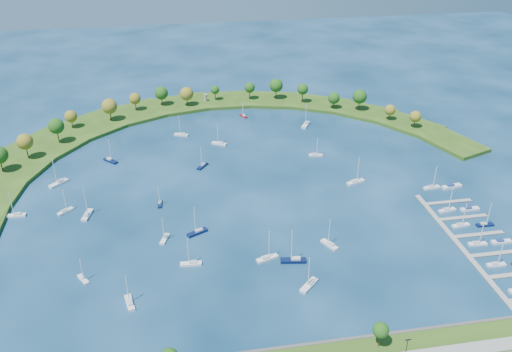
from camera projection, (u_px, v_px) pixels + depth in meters
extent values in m
plane|color=#06243C|center=(248.00, 189.00, 258.08)|extent=(700.00, 700.00, 0.00)
cube|color=#474442|center=(298.00, 347.00, 169.19)|extent=(420.00, 1.20, 1.80)
cylinder|color=#382314|center=(379.00, 340.00, 167.32)|extent=(0.56, 0.56, 5.60)
sphere|color=#184D13|center=(381.00, 331.00, 165.46)|extent=(5.20, 5.20, 5.20)
cylinder|color=black|center=(406.00, 352.00, 160.09)|extent=(0.24, 0.24, 10.00)
cube|color=#264512|center=(6.00, 171.00, 272.43)|extent=(50.23, 54.30, 2.00)
cube|color=#264512|center=(46.00, 146.00, 297.92)|extent=(54.07, 56.09, 2.00)
cube|color=#264512|center=(88.00, 127.00, 320.59)|extent=(55.20, 54.07, 2.00)
cube|color=#264512|center=(133.00, 114.00, 339.11)|extent=(53.65, 48.47, 2.00)
cube|color=#264512|center=(178.00, 105.00, 352.41)|extent=(49.62, 39.75, 2.00)
cube|color=#264512|center=(223.00, 100.00, 359.73)|extent=(44.32, 29.96, 2.00)
cube|color=#264512|center=(269.00, 100.00, 360.63)|extent=(49.49, 38.05, 2.00)
cube|color=#264512|center=(314.00, 103.00, 355.07)|extent=(51.13, 44.12, 2.00)
cube|color=#264512|center=(360.00, 111.00, 343.37)|extent=(49.19, 47.96, 2.00)
cube|color=#264512|center=(404.00, 123.00, 326.21)|extent=(43.90, 49.49, 2.00)
cube|color=#264512|center=(447.00, 140.00, 304.57)|extent=(35.67, 48.74, 2.00)
cylinder|color=#382314|center=(1.00, 165.00, 267.80)|extent=(0.56, 0.56, 7.42)
cylinder|color=#382314|center=(27.00, 152.00, 280.11)|extent=(0.56, 0.56, 8.18)
sphere|color=brown|center=(25.00, 142.00, 277.32)|extent=(8.46, 8.46, 8.46)
cylinder|color=#382314|center=(58.00, 136.00, 296.98)|extent=(0.56, 0.56, 8.48)
sphere|color=#184D13|center=(56.00, 126.00, 294.09)|extent=(8.69, 8.69, 8.69)
cylinder|color=#382314|center=(72.00, 123.00, 316.05)|extent=(0.56, 0.56, 5.84)
sphere|color=brown|center=(71.00, 116.00, 313.94)|extent=(7.33, 7.33, 7.33)
cylinder|color=#382314|center=(111.00, 115.00, 325.11)|extent=(0.56, 0.56, 7.49)
sphere|color=brown|center=(109.00, 106.00, 322.40)|extent=(9.31, 9.31, 9.31)
cylinder|color=#382314|center=(136.00, 106.00, 340.09)|extent=(0.56, 0.56, 6.48)
sphere|color=brown|center=(135.00, 99.00, 337.83)|extent=(7.28, 7.28, 7.28)
cylinder|color=#382314|center=(162.00, 100.00, 347.88)|extent=(0.56, 0.56, 6.61)
sphere|color=#184D13|center=(161.00, 93.00, 345.45)|extent=(8.60, 8.60, 8.60)
cylinder|color=#382314|center=(187.00, 101.00, 347.30)|extent=(0.56, 0.56, 6.40)
sphere|color=brown|center=(187.00, 94.00, 344.91)|extent=(8.74, 8.74, 8.74)
cylinder|color=#382314|center=(215.00, 96.00, 356.08)|extent=(0.56, 0.56, 6.09)
sphere|color=#184D13|center=(215.00, 90.00, 354.05)|extent=(5.76, 5.76, 5.76)
cylinder|color=#382314|center=(250.00, 94.00, 357.27)|extent=(0.56, 0.56, 6.86)
sphere|color=#184D13|center=(250.00, 88.00, 354.94)|extent=(7.00, 7.00, 7.00)
cylinder|color=#382314|center=(276.00, 93.00, 357.96)|extent=(0.56, 0.56, 7.59)
sphere|color=#184D13|center=(276.00, 85.00, 355.26)|extent=(8.95, 8.95, 8.95)
cylinder|color=#382314|center=(302.00, 97.00, 351.64)|extent=(0.56, 0.56, 7.94)
sphere|color=#184D13|center=(303.00, 89.00, 349.03)|extent=(7.25, 7.25, 7.25)
cylinder|color=#382314|center=(333.00, 104.00, 343.32)|extent=(0.56, 0.56, 5.43)
sphere|color=#184D13|center=(334.00, 98.00, 341.28)|extent=(7.52, 7.52, 7.52)
cylinder|color=#382314|center=(359.00, 105.00, 340.08)|extent=(0.56, 0.56, 7.39)
sphere|color=#184D13|center=(360.00, 97.00, 337.43)|extent=(9.03, 9.03, 9.03)
cylinder|color=#382314|center=(389.00, 116.00, 326.74)|extent=(0.56, 0.56, 5.16)
sphere|color=brown|center=(390.00, 110.00, 324.86)|extent=(6.56, 6.56, 6.56)
cylinder|color=#382314|center=(414.00, 123.00, 316.36)|extent=(0.56, 0.56, 5.65)
sphere|color=brown|center=(415.00, 117.00, 314.33)|extent=(6.86, 6.86, 6.86)
cylinder|color=gray|center=(206.00, 98.00, 354.78)|extent=(2.20, 2.20, 4.45)
cylinder|color=gray|center=(205.00, 95.00, 353.63)|extent=(2.60, 2.60, 0.30)
cube|color=gray|center=(461.00, 246.00, 216.82)|extent=(2.20, 82.00, 0.40)
cube|color=gray|center=(497.00, 253.00, 212.92)|extent=(22.00, 2.00, 0.40)
cube|color=gray|center=(479.00, 234.00, 224.31)|extent=(22.00, 2.00, 0.40)
cylinder|color=#382314|center=(503.00, 231.00, 225.81)|extent=(0.36, 0.36, 1.60)
cube|color=gray|center=(464.00, 217.00, 235.70)|extent=(22.00, 2.00, 0.40)
cylinder|color=#382314|center=(486.00, 215.00, 237.20)|extent=(0.36, 0.36, 1.60)
cube|color=gray|center=(449.00, 202.00, 247.10)|extent=(22.00, 2.00, 0.40)
cylinder|color=#382314|center=(471.00, 199.00, 248.59)|extent=(0.36, 0.36, 1.60)
cube|color=silver|center=(191.00, 264.00, 206.73)|extent=(8.41, 2.80, 1.00)
cube|color=#BBBBC0|center=(193.00, 262.00, 206.40)|extent=(2.99, 1.79, 0.70)
cylinder|color=silver|center=(188.00, 251.00, 203.72)|extent=(0.32, 0.32, 11.20)
cube|color=#09143B|center=(111.00, 161.00, 282.98)|extent=(8.06, 8.20, 1.08)
cube|color=#BBBBC0|center=(109.00, 159.00, 283.00)|extent=(3.45, 3.48, 0.75)
cylinder|color=silver|center=(110.00, 150.00, 279.42)|extent=(0.32, 0.32, 12.13)
cube|color=silver|center=(356.00, 182.00, 262.88)|extent=(9.80, 5.55, 1.13)
cube|color=#BBBBC0|center=(354.00, 181.00, 262.02)|extent=(3.73, 2.82, 0.79)
cylinder|color=silver|center=(358.00, 169.00, 259.84)|extent=(0.32, 0.32, 12.76)
cube|color=silver|center=(66.00, 211.00, 239.78)|extent=(7.10, 6.65, 0.91)
cube|color=#BBBBC0|center=(64.00, 211.00, 238.88)|extent=(2.98, 2.88, 0.64)
cylinder|color=silver|center=(65.00, 200.00, 237.50)|extent=(0.32, 0.32, 10.27)
cube|color=silver|center=(306.00, 125.00, 324.71)|extent=(7.38, 9.97, 1.19)
cube|color=#BBBBC0|center=(306.00, 123.00, 325.03)|extent=(3.42, 3.98, 0.83)
cylinder|color=silver|center=(306.00, 114.00, 320.54)|extent=(0.32, 0.32, 13.39)
cube|color=silver|center=(329.00, 245.00, 217.63)|extent=(5.91, 8.51, 1.00)
cube|color=#BBBBC0|center=(331.00, 244.00, 216.63)|extent=(2.80, 3.35, 0.70)
cylinder|color=silver|center=(329.00, 232.00, 215.13)|extent=(0.32, 0.32, 11.30)
cube|color=#09143B|center=(293.00, 261.00, 208.39)|extent=(10.29, 4.28, 1.20)
cube|color=#BBBBC0|center=(296.00, 258.00, 207.91)|extent=(3.75, 2.46, 0.84)
cylinder|color=silver|center=(292.00, 245.00, 204.83)|extent=(0.32, 0.32, 13.47)
cube|color=silver|center=(165.00, 239.00, 221.22)|extent=(4.47, 7.67, 0.89)
cube|color=#BBBBC0|center=(165.00, 236.00, 221.50)|extent=(2.25, 2.93, 0.62)
cylinder|color=silver|center=(163.00, 229.00, 218.08)|extent=(0.32, 0.32, 10.00)
cube|color=silver|center=(16.00, 216.00, 236.58)|extent=(8.47, 2.39, 1.02)
cube|color=#BBBBC0|center=(18.00, 214.00, 236.29)|extent=(2.97, 1.67, 0.71)
cylinder|color=silver|center=(11.00, 204.00, 233.48)|extent=(0.32, 0.32, 11.43)
cube|color=silver|center=(87.00, 215.00, 236.96)|extent=(4.59, 9.53, 1.10)
cube|color=#BBBBC0|center=(86.00, 214.00, 235.70)|extent=(2.48, 3.54, 0.77)
cylinder|color=silver|center=(86.00, 201.00, 234.34)|extent=(0.32, 0.32, 12.41)
cube|color=#09143B|center=(160.00, 204.00, 245.28)|extent=(2.19, 6.56, 0.78)
cube|color=#BBBBC0|center=(160.00, 202.00, 245.52)|extent=(1.40, 2.33, 0.54)
cylinder|color=silver|center=(159.00, 196.00, 242.53)|extent=(0.32, 0.32, 8.72)
cube|color=silver|center=(219.00, 144.00, 301.61)|extent=(8.57, 6.25, 1.02)
cube|color=#BBBBC0|center=(221.00, 142.00, 300.94)|extent=(3.41, 2.91, 0.71)
cylinder|color=silver|center=(218.00, 133.00, 298.80)|extent=(0.32, 0.32, 11.47)
cube|color=#09143B|center=(202.00, 166.00, 277.74)|extent=(6.50, 7.63, 0.95)
cube|color=#BBBBC0|center=(203.00, 164.00, 277.97)|extent=(2.89, 3.14, 0.66)
cylinder|color=silver|center=(201.00, 157.00, 274.45)|extent=(0.32, 0.32, 10.65)
cube|color=silver|center=(267.00, 259.00, 209.61)|extent=(9.22, 5.18, 1.07)
cube|color=#BBBBC0|center=(265.00, 257.00, 208.81)|extent=(3.50, 2.64, 0.75)
cylinder|color=silver|center=(269.00, 244.00, 206.75)|extent=(0.32, 0.32, 12.01)
cube|color=silver|center=(316.00, 155.00, 289.10)|extent=(7.55, 3.28, 0.88)
cube|color=#BBBBC0|center=(314.00, 154.00, 288.74)|extent=(2.77, 1.85, 0.61)
cylinder|color=silver|center=(317.00, 146.00, 286.50)|extent=(0.32, 0.32, 9.87)
cube|color=maroon|center=(243.00, 116.00, 337.28)|extent=(4.54, 6.46, 0.76)
cube|color=#BBBBC0|center=(244.00, 116.00, 336.52)|extent=(2.14, 2.55, 0.53)
cylinder|color=silver|center=(243.00, 109.00, 335.37)|extent=(0.32, 0.32, 8.59)
cube|color=silver|center=(181.00, 135.00, 312.20)|extent=(8.56, 5.19, 0.99)
cube|color=#BBBBC0|center=(182.00, 134.00, 311.64)|extent=(3.29, 2.57, 0.70)
cylinder|color=silver|center=(179.00, 125.00, 309.37)|extent=(0.32, 0.32, 11.19)
cube|color=silver|center=(309.00, 285.00, 195.65)|extent=(8.45, 8.34, 1.11)
cube|color=#BBBBC0|center=(310.00, 282.00, 195.85)|extent=(3.59, 3.57, 0.78)
cylinder|color=silver|center=(309.00, 272.00, 191.83)|extent=(0.32, 0.32, 12.53)
cube|color=#09143B|center=(197.00, 233.00, 225.12)|extent=(9.19, 6.19, 1.08)
cube|color=#BBBBC0|center=(199.00, 230.00, 225.14)|extent=(3.60, 2.96, 0.76)
cylinder|color=silver|center=(195.00, 220.00, 221.56)|extent=(0.32, 0.32, 12.14)
cube|color=silver|center=(59.00, 183.00, 261.63)|extent=(9.07, 8.84, 1.19)
cube|color=#BBBBC0|center=(60.00, 181.00, 261.84)|extent=(3.85, 3.80, 0.83)
cylinder|color=silver|center=(55.00, 171.00, 257.56)|extent=(0.32, 0.32, 13.36)
cube|color=silver|center=(83.00, 279.00, 198.84)|extent=(5.12, 6.64, 0.80)
cube|color=#BBBBC0|center=(82.00, 277.00, 198.95)|extent=(2.35, 2.67, 0.56)
cylinder|color=silver|center=(82.00, 270.00, 196.13)|extent=(0.32, 0.32, 9.00)
cube|color=silver|center=(130.00, 303.00, 187.57)|extent=(4.11, 8.65, 1.00)
cube|color=#BBBBC0|center=(130.00, 303.00, 186.48)|extent=(2.24, 3.21, 0.70)
cylinder|color=silver|center=(127.00, 288.00, 185.15)|extent=(0.32, 0.32, 11.26)
cube|color=silver|center=(496.00, 265.00, 206.30)|extent=(7.44, 2.31, 0.88)
cube|color=#BBBBC0|center=(495.00, 263.00, 205.84)|extent=(2.63, 1.53, 0.62)
cylinder|color=silver|center=(501.00, 253.00, 203.75)|extent=(0.32, 0.32, 9.95)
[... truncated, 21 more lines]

